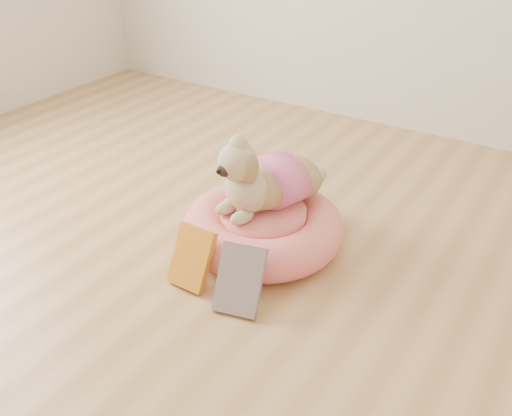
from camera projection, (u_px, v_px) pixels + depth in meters
The scene contains 5 objects.
floor at pixel (90, 374), 1.63m from camera, with size 4.50×4.50×0.00m, color #AD7E48.
pet_bed at pixel (263, 227), 2.16m from camera, with size 0.61×0.61×0.16m.
dog at pixel (266, 167), 2.07m from camera, with size 0.30×0.44×0.32m, color brown, non-canonical shape.
book_yellow at pixel (192, 258), 1.95m from camera, with size 0.14×0.03×0.22m, color gold.
book_white at pixel (240, 280), 1.84m from camera, with size 0.15×0.02×0.23m, color silver.
Camera 1 is at (1.03, -0.73, 1.23)m, focal length 40.00 mm.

